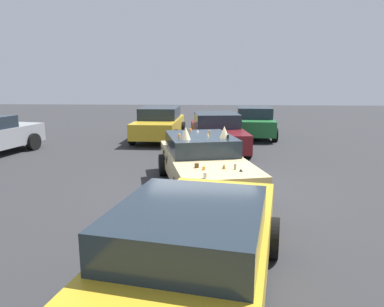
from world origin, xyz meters
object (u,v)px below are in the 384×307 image
object	(u,v)px
parked_sedan_row_back_center	(195,251)
parked_sedan_near_right	(217,132)
parked_sedan_near_left	(254,122)
art_car_decorated	(203,162)
parked_sedan_far_right	(159,123)

from	to	relation	value
parked_sedan_row_back_center	parked_sedan_near_right	distance (m)	9.84
parked_sedan_row_back_center	parked_sedan_near_right	bearing A→B (deg)	8.63
parked_sedan_near_left	art_car_decorated	bearing A→B (deg)	167.94
art_car_decorated	parked_sedan_far_right	size ratio (longest dim) A/B	1.08
parked_sedan_row_back_center	parked_sedan_far_right	size ratio (longest dim) A/B	1.05
parked_sedan_near_right	art_car_decorated	bearing A→B (deg)	-11.47
art_car_decorated	parked_sedan_far_right	world-z (taller)	art_car_decorated
parked_sedan_far_right	parked_sedan_near_right	distance (m)	3.55
art_car_decorated	parked_sedan_far_right	xyz separation A→B (m)	(7.33, 2.18, 0.08)
parked_sedan_far_right	parked_sedan_near_right	world-z (taller)	parked_sedan_far_right
parked_sedan_near_left	parked_sedan_near_right	distance (m)	3.85
parked_sedan_far_right	parked_sedan_near_left	xyz separation A→B (m)	(0.98, -4.40, -0.04)
parked_sedan_far_right	parked_sedan_near_left	world-z (taller)	parked_sedan_far_right
parked_sedan_row_back_center	parked_sedan_far_right	xyz separation A→B (m)	(12.26, 2.20, 0.05)
parked_sedan_far_right	parked_sedan_near_left	bearing A→B (deg)	104.23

